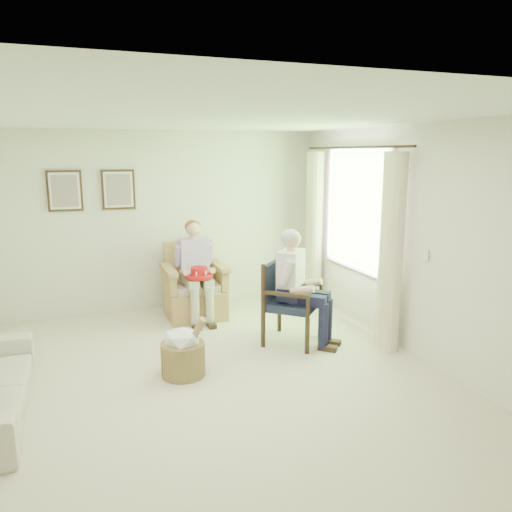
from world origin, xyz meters
The scene contains 16 objects.
floor centered at (0.00, 0.00, 0.00)m, with size 5.50×5.50×0.00m, color beige.
back_wall centered at (0.00, 2.75, 1.30)m, with size 5.00×0.04×2.60m, color silver.
front_wall centered at (0.00, -2.75, 1.30)m, with size 5.00×0.04×2.60m, color silver.
right_wall centered at (2.50, 0.00, 1.30)m, with size 0.04×5.50×2.60m, color silver.
ceiling centered at (0.00, 0.00, 2.60)m, with size 5.00×5.50×0.02m, color white.
window centered at (2.46, 1.20, 1.58)m, with size 0.13×2.50×1.63m.
curtain_left centered at (2.33, 0.22, 1.15)m, with size 0.34×0.34×2.30m, color beige.
curtain_right centered at (2.33, 2.18, 1.15)m, with size 0.34×0.34×2.30m, color beige.
framed_print_left centered at (-1.15, 2.71, 1.78)m, with size 0.45×0.05×0.55m.
framed_print_right centered at (-0.45, 2.71, 1.78)m, with size 0.45×0.05×0.55m.
wicker_armchair centered at (0.46, 2.18, 0.33)m, with size 0.81×0.81×1.04m.
wood_armchair centered at (1.36, 0.88, 0.54)m, with size 0.64×0.60×0.98m.
person_wicker centered at (0.46, 2.05, 0.79)m, with size 0.40×0.63×1.35m.
person_dark centered at (1.36, 0.71, 0.81)m, with size 0.40×0.62×1.37m.
red_hat centered at (0.46, 1.84, 0.69)m, with size 0.37×0.37×0.14m.
hatbox centered at (-0.09, 0.31, 0.26)m, with size 0.55×0.55×0.67m.
Camera 1 is at (-1.05, -4.51, 2.28)m, focal length 35.00 mm.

